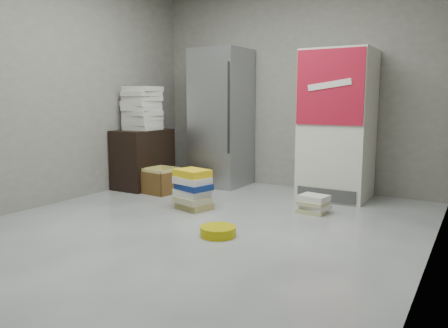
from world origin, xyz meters
name	(u,v)px	position (x,y,z in m)	size (l,w,h in m)	color
ground	(186,232)	(0.00, 0.00, 0.00)	(5.00, 5.00, 0.00)	beige
room_shell	(183,31)	(0.00, 0.00, 1.80)	(4.04, 5.04, 2.82)	gray
steel_fridge	(222,118)	(-0.90, 2.13, 0.95)	(0.70, 0.72, 1.90)	#94969B
coke_cooler	(337,125)	(0.75, 2.12, 0.90)	(0.80, 0.73, 1.80)	silver
wood_shelf	(143,159)	(-1.73, 1.40, 0.40)	(0.50, 0.80, 0.80)	black
supply_box_stack	(142,108)	(-1.72, 1.40, 1.09)	(0.44, 0.44, 0.58)	silver
phonebook_stack_main	(193,189)	(-0.44, 0.75, 0.22)	(0.45, 0.39, 0.45)	#9D8E52
phonebook_stack_side	(313,204)	(0.77, 1.28, 0.10)	(0.34, 0.31, 0.19)	tan
cardboard_box	(161,182)	(-1.29, 1.25, 0.14)	(0.45, 0.45, 0.33)	yellow
bucket_lid	(218,231)	(0.31, 0.07, 0.04)	(0.32, 0.32, 0.09)	#BBAB06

